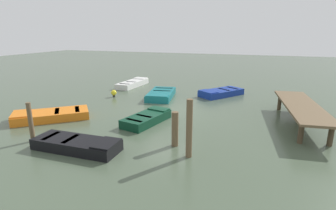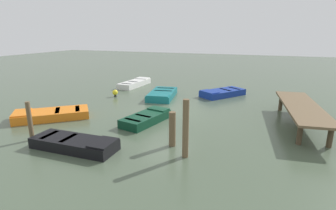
% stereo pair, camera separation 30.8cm
% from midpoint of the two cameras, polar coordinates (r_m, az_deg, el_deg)
% --- Properties ---
extents(ground_plane, '(80.00, 80.00, 0.00)m').
position_cam_midpoint_polar(ground_plane, '(14.39, -0.61, -1.35)').
color(ground_plane, '#475642').
extents(dock_segment, '(5.98, 2.17, 0.95)m').
position_cam_midpoint_polar(dock_segment, '(13.50, 26.23, -0.41)').
color(dock_segment, brown).
rests_on(dock_segment, ground_plane).
extents(rowboat_teal, '(3.45, 2.05, 0.46)m').
position_cam_midpoint_polar(rowboat_teal, '(17.37, -2.00, 2.31)').
color(rowboat_teal, '#14666B').
rests_on(rowboat_teal, ground_plane).
extents(rowboat_orange, '(3.33, 3.57, 0.46)m').
position_cam_midpoint_polar(rowboat_orange, '(14.29, -24.43, -1.98)').
color(rowboat_orange, orange).
rests_on(rowboat_orange, ground_plane).
extents(rowboat_dark_green, '(2.84, 1.66, 0.46)m').
position_cam_midpoint_polar(rowboat_dark_green, '(12.58, -5.26, -2.87)').
color(rowboat_dark_green, '#0C3823').
rests_on(rowboat_dark_green, ground_plane).
extents(rowboat_white, '(3.45, 1.31, 0.46)m').
position_cam_midpoint_polar(rowboat_white, '(21.31, -8.02, 4.63)').
color(rowboat_white, silver).
rests_on(rowboat_white, ground_plane).
extents(rowboat_blue, '(3.26, 2.88, 0.46)m').
position_cam_midpoint_polar(rowboat_blue, '(18.22, 10.86, 2.67)').
color(rowboat_blue, navy).
rests_on(rowboat_blue, ground_plane).
extents(rowboat_black, '(1.17, 3.23, 0.46)m').
position_cam_midpoint_polar(rowboat_black, '(10.32, -19.78, -7.95)').
color(rowboat_black, black).
rests_on(rowboat_black, ground_plane).
extents(mooring_piling_near_right, '(0.25, 0.25, 1.33)m').
position_cam_midpoint_polar(mooring_piling_near_right, '(9.90, 0.62, -5.21)').
color(mooring_piling_near_right, brown).
rests_on(mooring_piling_near_right, ground_plane).
extents(mooring_piling_far_left, '(0.18, 0.18, 1.57)m').
position_cam_midpoint_polar(mooring_piling_far_left, '(11.61, -28.12, -3.31)').
color(mooring_piling_far_left, brown).
rests_on(mooring_piling_far_left, ground_plane).
extents(mooring_piling_center, '(0.21, 0.21, 2.04)m').
position_cam_midpoint_polar(mooring_piling_center, '(8.93, 3.60, -5.13)').
color(mooring_piling_center, brown).
rests_on(mooring_piling_center, ground_plane).
extents(marker_buoy, '(0.36, 0.36, 0.48)m').
position_cam_midpoint_polar(marker_buoy, '(17.86, -12.08, 2.57)').
color(marker_buoy, '#262626').
rests_on(marker_buoy, ground_plane).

